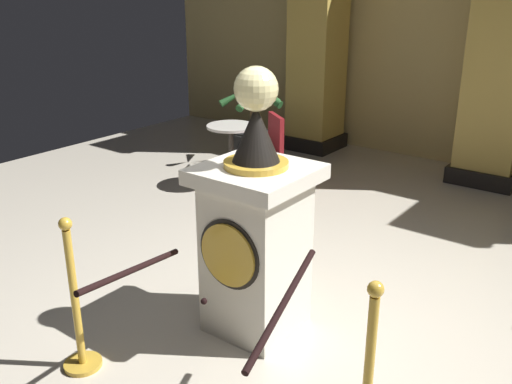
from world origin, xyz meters
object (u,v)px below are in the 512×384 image
Objects in this scene: cafe_table at (231,148)px; cafe_chair_red at (268,150)px; potted_palm_left at (253,141)px; stanchion_near at (77,317)px; pedestal_clock at (256,231)px.

cafe_chair_red reaches higher than cafe_table.
cafe_table is at bearing -69.22° from potted_palm_left.
potted_palm_left is 1.18× the size of cafe_chair_red.
stanchion_near is 4.41m from potted_palm_left.
stanchion_near is 3.23m from cafe_chair_red.
potted_palm_left reaches higher than cafe_table.
pedestal_clock is at bearing -47.32° from cafe_table.
cafe_table is 0.61m from cafe_chair_red.
cafe_chair_red is at bearing -45.54° from potted_palm_left.
cafe_table is 0.78× the size of cafe_chair_red.
cafe_chair_red is (0.59, -0.09, 0.09)m from cafe_table.
cafe_chair_red is at bearing 104.58° from stanchion_near.
cafe_chair_red is (-1.42, 2.10, -0.17)m from pedestal_clock.
pedestal_clock is at bearing 59.42° from stanchion_near.
cafe_chair_red is at bearing -8.50° from cafe_table.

